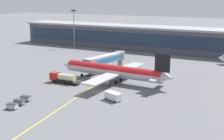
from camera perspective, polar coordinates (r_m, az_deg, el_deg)
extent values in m
plane|color=slate|center=(93.24, -2.39, -3.97)|extent=(700.00, 700.00, 0.00)
cube|color=yellow|center=(96.92, -3.93, -3.31)|extent=(10.69, 79.36, 0.01)
cube|color=#424751|center=(165.96, 7.29, 5.68)|extent=(153.21, 16.96, 11.56)
cube|color=#1E2D42|center=(157.97, 6.21, 5.53)|extent=(148.61, 0.16, 6.47)
cube|color=#99999E|center=(165.24, 7.36, 7.84)|extent=(156.27, 17.30, 1.00)
cylinder|color=#B2B7BC|center=(102.83, 0.17, -0.22)|extent=(35.94, 5.64, 3.73)
cylinder|color=red|center=(102.75, 0.17, -0.03)|extent=(35.22, 5.45, 3.58)
cone|color=#B2B7BC|center=(113.54, -8.21, 0.95)|extent=(3.92, 3.74, 3.55)
cone|color=#B2B7BC|center=(94.68, 10.33, -1.41)|extent=(4.64, 3.41, 3.17)
cube|color=black|center=(94.37, 9.31, 1.27)|extent=(4.86, 0.62, 5.60)
cube|color=#B2B7BC|center=(92.14, 8.07, -1.61)|extent=(2.32, 6.07, 0.24)
cube|color=#B2B7BC|center=(98.86, 9.75, -0.64)|extent=(2.32, 6.07, 0.24)
cube|color=#B2B7BC|center=(94.39, -1.94, -1.65)|extent=(5.60, 15.27, 0.40)
cube|color=#B2B7BC|center=(110.18, 3.32, 0.54)|extent=(5.60, 15.27, 0.40)
cylinder|color=#939399|center=(97.46, -1.57, -1.97)|extent=(2.98, 2.20, 2.05)
cylinder|color=#939399|center=(108.62, 2.19, -0.36)|extent=(2.98, 2.20, 2.05)
cylinder|color=black|center=(110.49, -5.60, -0.97)|extent=(1.02, 0.45, 1.00)
cylinder|color=slate|center=(110.27, -5.61, -0.54)|extent=(0.20, 0.20, 1.73)
cylinder|color=black|center=(101.16, 0.73, -2.26)|extent=(1.02, 0.45, 1.00)
cylinder|color=slate|center=(100.93, 0.74, -1.79)|extent=(0.20, 0.20, 1.73)
cylinder|color=black|center=(103.98, 1.66, -1.83)|extent=(1.02, 0.45, 1.00)
cylinder|color=slate|center=(103.76, 1.66, -1.37)|extent=(0.20, 0.20, 1.73)
cube|color=#B2B7BC|center=(116.56, -1.19, 2.07)|extent=(6.27, 18.34, 2.80)
cube|color=#2D84C6|center=(116.53, -1.18, 2.07)|extent=(5.85, 15.51, 1.54)
cube|color=#9EA3A8|center=(109.87, -4.19, 1.33)|extent=(4.13, 3.81, 2.94)
cylinder|color=#4C4C51|center=(110.57, -4.16, -0.26)|extent=(0.70, 0.70, 3.50)
cube|color=#262628|center=(110.96, -4.15, -1.07)|extent=(2.10, 2.10, 0.30)
cylinder|color=gray|center=(123.55, 1.47, 2.72)|extent=(3.90, 3.90, 3.08)
cylinder|color=gray|center=(124.18, 1.46, 1.29)|extent=(1.80, 1.80, 3.50)
cube|color=#232326|center=(102.48, -8.48, -2.06)|extent=(10.05, 2.70, 0.50)
cube|color=#B21E19|center=(104.68, -10.48, -1.10)|extent=(2.85, 2.56, 2.50)
cube|color=black|center=(105.30, -11.04, -0.76)|extent=(0.21, 2.30, 1.12)
cylinder|color=beige|center=(101.97, -8.38, -1.35)|extent=(6.04, 2.32, 2.20)
cylinder|color=black|center=(103.82, -10.59, -2.08)|extent=(1.01, 0.37, 1.00)
cylinder|color=black|center=(105.65, -9.82, -1.78)|extent=(1.01, 0.37, 1.00)
cylinder|color=black|center=(101.44, -8.72, -2.38)|extent=(1.01, 0.37, 1.00)
cylinder|color=black|center=(103.32, -7.96, -2.06)|extent=(1.01, 0.37, 1.00)
cylinder|color=black|center=(100.28, -7.73, -2.53)|extent=(1.01, 0.37, 1.00)
cylinder|color=black|center=(102.18, -6.99, -2.20)|extent=(1.01, 0.37, 1.00)
cube|color=white|center=(84.94, 0.18, -4.79)|extent=(5.41, 3.66, 2.00)
cube|color=black|center=(85.71, -0.39, -4.38)|extent=(2.28, 2.37, 0.60)
cylinder|color=black|center=(85.89, -1.08, -5.29)|extent=(0.65, 0.44, 0.60)
cylinder|color=black|center=(87.09, -0.15, -5.02)|extent=(0.65, 0.44, 0.60)
cylinder|color=black|center=(83.44, 0.53, -5.86)|extent=(0.65, 0.44, 0.60)
cylinder|color=black|center=(84.68, 1.46, -5.57)|extent=(0.65, 0.44, 0.60)
cube|color=#B2B7BC|center=(82.73, -17.97, -6.40)|extent=(2.85, 2.00, 1.10)
cube|color=#333338|center=(82.51, -18.01, -5.94)|extent=(2.91, 2.04, 0.10)
cylinder|color=black|center=(82.90, -18.83, -6.83)|extent=(0.38, 0.19, 0.36)
cylinder|color=black|center=(84.06, -18.26, -6.51)|extent=(0.38, 0.19, 0.36)
cylinder|color=black|center=(81.78, -17.62, -7.02)|extent=(0.38, 0.19, 0.36)
cylinder|color=black|center=(82.95, -17.05, -6.68)|extent=(0.38, 0.19, 0.36)
cube|color=#595B60|center=(85.24, -16.78, -5.73)|extent=(2.85, 2.00, 1.10)
cube|color=#333338|center=(85.02, -16.82, -5.28)|extent=(2.91, 2.04, 0.10)
cylinder|color=black|center=(85.38, -17.62, -6.15)|extent=(0.38, 0.19, 0.36)
cylinder|color=black|center=(86.55, -17.08, -5.84)|extent=(0.38, 0.19, 0.36)
cylinder|color=black|center=(84.28, -16.43, -6.32)|extent=(0.38, 0.19, 0.36)
cylinder|color=black|center=(85.47, -15.90, -6.00)|extent=(0.38, 0.19, 0.36)
cube|color=gray|center=(87.79, -15.67, -5.09)|extent=(2.85, 2.00, 1.10)
cube|color=#333338|center=(87.58, -15.70, -4.66)|extent=(2.91, 2.04, 0.10)
cylinder|color=black|center=(87.90, -16.48, -5.50)|extent=(0.38, 0.19, 0.36)
cylinder|color=black|center=(89.09, -15.97, -5.21)|extent=(0.38, 0.19, 0.36)
cylinder|color=black|center=(86.84, -15.31, -5.66)|extent=(0.38, 0.19, 0.36)
cylinder|color=black|center=(88.05, -14.81, -5.36)|extent=(0.38, 0.19, 0.36)
cone|color=white|center=(138.50, 19.51, 2.11)|extent=(3.42, 3.32, 2.66)
cylinder|color=gray|center=(173.83, -7.04, 7.43)|extent=(0.44, 0.44, 19.97)
cube|color=#333338|center=(173.07, -7.14, 10.85)|extent=(2.80, 0.50, 0.80)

